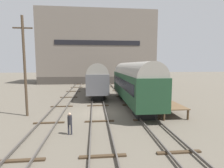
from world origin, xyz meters
The scene contains 11 objects.
ground_plane centered at (0.00, 0.00, 0.00)m, with size 200.00×200.00×0.00m, color #60594C.
track_left centered at (-4.35, 0.00, 0.14)m, with size 2.60×60.00×0.26m.
track_middle centered at (0.00, 0.00, 0.14)m, with size 2.60×60.00×0.26m.
track_right centered at (4.35, 0.00, 0.14)m, with size 2.60×60.00×0.26m.
train_car_grey centered at (0.00, 11.80, 2.95)m, with size 3.10×15.07×5.23m.
train_car_green centered at (4.35, 3.06, 3.03)m, with size 2.99×15.38×5.34m.
station_platform centered at (6.96, 3.66, 0.94)m, with size 2.58×14.12×1.02m.
bench centered at (6.91, 5.89, 1.51)m, with size 1.40×0.40×0.91m.
person_worker centered at (-2.21, -5.66, 0.97)m, with size 0.32×0.32×1.62m.
utility_pole centered at (-7.07, -0.46, 4.97)m, with size 1.80×0.24×9.62m.
warehouse_building centered at (0.65, 33.44, 9.67)m, with size 31.23×11.80×19.35m.
Camera 1 is at (-0.42, -18.05, 5.03)m, focal length 28.00 mm.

